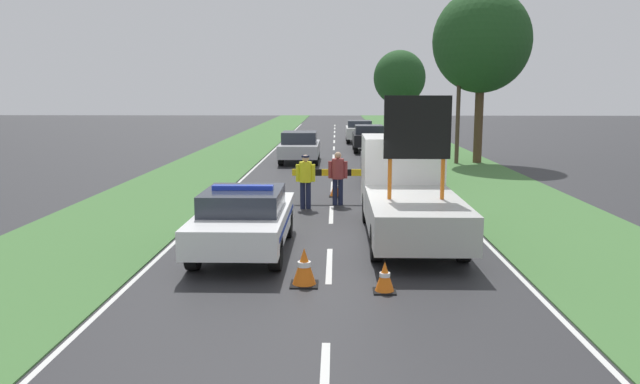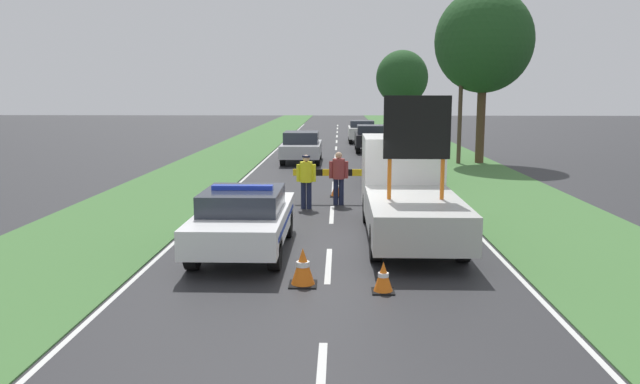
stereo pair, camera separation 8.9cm
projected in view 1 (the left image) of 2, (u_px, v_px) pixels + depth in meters
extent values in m
plane|color=#28282B|center=(330.00, 242.00, 14.87)|extent=(160.00, 160.00, 0.00)
cube|color=silver|center=(329.00, 265.00, 12.91)|extent=(0.12, 2.65, 0.01)
cube|color=silver|center=(331.00, 214.00, 18.24)|extent=(0.12, 2.65, 0.01)
cube|color=silver|center=(332.00, 187.00, 23.56)|extent=(0.12, 2.65, 0.01)
cube|color=silver|center=(333.00, 169.00, 28.88)|extent=(0.12, 2.65, 0.01)
cube|color=silver|center=(334.00, 157.00, 34.21)|extent=(0.12, 2.65, 0.01)
cube|color=silver|center=(334.00, 148.00, 39.53)|extent=(0.12, 2.65, 0.01)
cube|color=silver|center=(334.00, 141.00, 44.85)|extent=(0.12, 2.65, 0.01)
cube|color=silver|center=(334.00, 136.00, 50.17)|extent=(0.12, 2.65, 0.01)
cube|color=silver|center=(335.00, 132.00, 55.50)|extent=(0.12, 2.65, 0.01)
cube|color=silver|center=(335.00, 128.00, 60.82)|extent=(0.12, 2.65, 0.01)
cube|color=silver|center=(335.00, 125.00, 66.14)|extent=(0.12, 2.65, 0.01)
cube|color=silver|center=(262.00, 161.00, 32.21)|extent=(0.10, 73.93, 0.01)
cube|color=silver|center=(405.00, 161.00, 32.02)|extent=(0.10, 73.93, 0.01)
cube|color=#427038|center=(226.00, 156.00, 34.76)|extent=(4.36, 120.00, 0.03)
cube|color=#427038|center=(442.00, 156.00, 34.46)|extent=(4.36, 120.00, 0.03)
cube|color=white|center=(245.00, 222.00, 13.89)|extent=(1.90, 4.68, 0.58)
cube|color=#282D38|center=(243.00, 200.00, 13.67)|extent=(1.67, 2.15, 0.45)
cylinder|color=black|center=(220.00, 221.00, 15.39)|extent=(0.24, 0.79, 0.79)
cylinder|color=black|center=(287.00, 221.00, 15.35)|extent=(0.24, 0.79, 0.79)
cylinder|color=black|center=(193.00, 250.00, 12.53)|extent=(0.24, 0.79, 0.79)
cylinder|color=black|center=(276.00, 251.00, 12.48)|extent=(0.24, 0.79, 0.79)
cube|color=#1E38C6|center=(243.00, 187.00, 13.62)|extent=(1.33, 0.24, 0.10)
cube|color=#193399|center=(245.00, 220.00, 13.89)|extent=(1.91, 3.84, 0.10)
cube|color=black|center=(258.00, 205.00, 16.25)|extent=(1.05, 0.08, 0.35)
cube|color=white|center=(401.00, 172.00, 16.95)|extent=(2.07, 2.28, 1.96)
cube|color=#232833|center=(397.00, 155.00, 18.00)|extent=(1.76, 0.04, 0.86)
cube|color=#B2B2AD|center=(415.00, 217.00, 13.89)|extent=(2.07, 4.12, 0.79)
cylinder|color=#D16619|center=(390.00, 179.00, 13.77)|extent=(0.09, 0.09, 0.90)
cylinder|color=#D16619|center=(443.00, 179.00, 13.74)|extent=(0.09, 0.09, 0.90)
cube|color=black|center=(417.00, 127.00, 13.57)|extent=(1.46, 0.12, 1.38)
cylinder|color=black|center=(367.00, 208.00, 17.13)|extent=(0.24, 0.80, 0.80)
cylinder|color=black|center=(434.00, 208.00, 17.09)|extent=(0.24, 0.80, 0.80)
cylinder|color=black|center=(376.00, 242.00, 13.16)|extent=(0.24, 0.80, 0.80)
cylinder|color=black|center=(463.00, 243.00, 13.12)|extent=(0.24, 0.80, 0.80)
cylinder|color=black|center=(301.00, 189.00, 20.18)|extent=(0.07, 0.07, 0.87)
cylinder|color=black|center=(372.00, 189.00, 20.12)|extent=(0.07, 0.07, 0.87)
cube|color=yellow|center=(300.00, 172.00, 20.09)|extent=(0.48, 0.08, 0.21)
cube|color=black|center=(314.00, 172.00, 20.08)|extent=(0.48, 0.08, 0.21)
cube|color=yellow|center=(329.00, 172.00, 20.07)|extent=(0.48, 0.08, 0.21)
cube|color=black|center=(344.00, 173.00, 20.06)|extent=(0.48, 0.08, 0.21)
cube|color=yellow|center=(359.00, 173.00, 20.04)|extent=(0.48, 0.08, 0.21)
cube|color=black|center=(374.00, 173.00, 20.03)|extent=(0.48, 0.08, 0.21)
cylinder|color=#191E38|center=(303.00, 195.00, 19.07)|extent=(0.15, 0.15, 0.82)
cylinder|color=#191E38|center=(308.00, 195.00, 19.07)|extent=(0.15, 0.15, 0.82)
cylinder|color=yellow|center=(305.00, 172.00, 18.96)|extent=(0.38, 0.38, 0.62)
cylinder|color=yellow|center=(298.00, 173.00, 18.97)|extent=(0.12, 0.12, 0.53)
cylinder|color=yellow|center=(313.00, 173.00, 18.96)|extent=(0.12, 0.12, 0.53)
sphere|color=tan|center=(305.00, 158.00, 18.89)|extent=(0.21, 0.21, 0.21)
cylinder|color=#141933|center=(305.00, 156.00, 18.88)|extent=(0.25, 0.25, 0.05)
cylinder|color=#191E38|center=(335.00, 192.00, 19.70)|extent=(0.16, 0.16, 0.84)
cylinder|color=#191E38|center=(341.00, 192.00, 19.69)|extent=(0.16, 0.16, 0.84)
cylinder|color=maroon|center=(338.00, 169.00, 19.58)|extent=(0.38, 0.38, 0.63)
cylinder|color=maroon|center=(330.00, 170.00, 19.59)|extent=(0.13, 0.13, 0.54)
cylinder|color=maroon|center=(345.00, 170.00, 19.58)|extent=(0.13, 0.13, 0.54)
sphere|color=tan|center=(338.00, 155.00, 19.51)|extent=(0.22, 0.22, 0.22)
cube|color=black|center=(304.00, 284.00, 11.56)|extent=(0.52, 0.52, 0.03)
cone|color=orange|center=(304.00, 266.00, 11.51)|extent=(0.44, 0.44, 0.68)
cylinder|color=white|center=(304.00, 264.00, 11.50)|extent=(0.25, 0.25, 0.10)
cube|color=black|center=(335.00, 196.00, 21.34)|extent=(0.42, 0.42, 0.03)
cone|color=orange|center=(335.00, 188.00, 21.29)|extent=(0.36, 0.36, 0.56)
cylinder|color=white|center=(335.00, 187.00, 21.28)|extent=(0.20, 0.20, 0.08)
cube|color=black|center=(416.00, 199.00, 20.79)|extent=(0.43, 0.43, 0.03)
cone|color=orange|center=(416.00, 190.00, 20.74)|extent=(0.36, 0.36, 0.56)
cylinder|color=white|center=(416.00, 189.00, 20.73)|extent=(0.21, 0.21, 0.08)
cube|color=black|center=(384.00, 291.00, 11.16)|extent=(0.40, 0.40, 0.03)
cone|color=orange|center=(385.00, 276.00, 11.12)|extent=(0.34, 0.34, 0.53)
cylinder|color=white|center=(385.00, 275.00, 11.12)|extent=(0.19, 0.19, 0.07)
cube|color=slate|center=(386.00, 165.00, 24.43)|extent=(1.85, 4.43, 0.71)
cube|color=#282D38|center=(387.00, 151.00, 24.20)|extent=(1.63, 2.04, 0.48)
cylinder|color=black|center=(364.00, 170.00, 25.86)|extent=(0.24, 0.68, 0.68)
cylinder|color=black|center=(403.00, 170.00, 25.82)|extent=(0.24, 0.68, 0.68)
cylinder|color=black|center=(368.00, 179.00, 23.15)|extent=(0.24, 0.68, 0.68)
cylinder|color=black|center=(411.00, 179.00, 23.11)|extent=(0.24, 0.68, 0.68)
cube|color=#B2B2B7|center=(300.00, 149.00, 31.58)|extent=(1.93, 4.48, 0.63)
cube|color=#282D38|center=(300.00, 137.00, 31.35)|extent=(1.70, 2.06, 0.57)
cylinder|color=black|center=(285.00, 153.00, 33.02)|extent=(0.24, 0.72, 0.72)
cylinder|color=black|center=(317.00, 153.00, 32.98)|extent=(0.24, 0.72, 0.72)
cylinder|color=black|center=(281.00, 158.00, 30.28)|extent=(0.24, 0.72, 0.72)
cylinder|color=black|center=(316.00, 158.00, 30.23)|extent=(0.24, 0.72, 0.72)
cube|color=black|center=(369.00, 139.00, 37.34)|extent=(1.87, 4.07, 0.68)
cube|color=#282D38|center=(369.00, 129.00, 37.13)|extent=(1.64, 1.87, 0.50)
cylinder|color=black|center=(355.00, 143.00, 38.66)|extent=(0.24, 0.79, 0.79)
cylinder|color=black|center=(381.00, 143.00, 38.62)|extent=(0.24, 0.79, 0.79)
cylinder|color=black|center=(356.00, 147.00, 36.17)|extent=(0.24, 0.79, 0.79)
cylinder|color=black|center=(384.00, 147.00, 36.13)|extent=(0.24, 0.79, 0.79)
cube|color=silver|center=(359.00, 132.00, 44.13)|extent=(1.87, 4.15, 0.74)
cube|color=#282D38|center=(359.00, 124.00, 43.91)|extent=(1.64, 1.91, 0.46)
cylinder|color=black|center=(347.00, 136.00, 45.48)|extent=(0.24, 0.68, 0.68)
cylinder|color=black|center=(370.00, 136.00, 45.44)|extent=(0.24, 0.68, 0.68)
cylinder|color=black|center=(348.00, 139.00, 42.94)|extent=(0.24, 0.68, 0.68)
cylinder|color=black|center=(372.00, 139.00, 42.90)|extent=(0.24, 0.68, 0.68)
cylinder|color=#4C3823|center=(479.00, 121.00, 30.99)|extent=(0.42, 0.42, 4.20)
ellipsoid|color=#1E471E|center=(482.00, 41.00, 30.37)|extent=(4.77, 4.77, 5.01)
cylinder|color=#4C3823|center=(399.00, 119.00, 46.02)|extent=(0.39, 0.39, 3.14)
ellipsoid|color=#1E471E|center=(399.00, 78.00, 45.54)|extent=(3.78, 3.78, 3.97)
cylinder|color=#473828|center=(458.00, 101.00, 30.52)|extent=(0.20, 0.20, 6.16)
cube|color=#473828|center=(460.00, 50.00, 30.13)|extent=(1.20, 0.10, 0.10)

